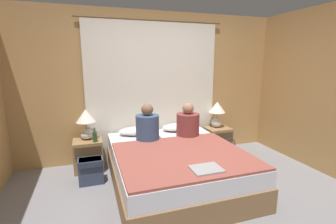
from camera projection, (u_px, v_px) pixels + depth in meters
ground_plane at (192, 206)px, 2.88m from camera, size 16.00×16.00×0.00m
wall_back at (153, 86)px, 4.24m from camera, size 4.64×0.06×2.50m
curtain_panel at (154, 91)px, 4.19m from camera, size 2.47×0.02×2.35m
bed at (175, 166)px, 3.38m from camera, size 1.67×2.06×0.51m
nightstand_left at (88, 155)px, 3.79m from camera, size 0.43×0.38×0.48m
nightstand_right at (218, 140)px, 4.50m from camera, size 0.43×0.38×0.48m
lamp_left at (86, 121)px, 3.74m from camera, size 0.30×0.30×0.48m
lamp_right at (217, 111)px, 4.45m from camera, size 0.30×0.30×0.48m
pillow_left at (137, 131)px, 3.96m from camera, size 0.59×0.34×0.12m
pillow_right at (179, 127)px, 4.19m from camera, size 0.59×0.34×0.12m
blanket_on_bed at (183, 155)px, 3.05m from camera, size 1.61×1.42×0.03m
person_left_in_bed at (147, 126)px, 3.61m from camera, size 0.35×0.35×0.57m
person_right_in_bed at (188, 123)px, 3.82m from camera, size 0.36×0.36×0.55m
beer_bottle_on_left_stand at (95, 137)px, 3.66m from camera, size 0.07×0.07×0.22m
laptop_on_bed at (206, 169)px, 2.61m from camera, size 0.33×0.26×0.02m
backpack_on_floor at (91, 169)px, 3.39m from camera, size 0.33×0.23×0.36m
handbag_on_floor at (229, 154)px, 4.11m from camera, size 0.32×0.19×0.42m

